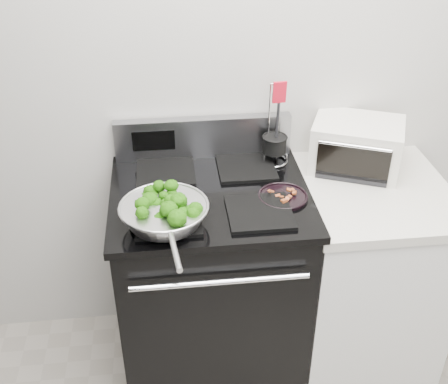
{
  "coord_description": "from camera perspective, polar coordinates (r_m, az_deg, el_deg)",
  "views": [
    {
      "loc": [
        -0.46,
        -0.45,
        2.14
      ],
      "look_at": [
        -0.25,
        1.36,
        0.98
      ],
      "focal_mm": 45.0,
      "sensor_mm": 36.0,
      "label": 1
    }
  ],
  "objects": [
    {
      "name": "bacon_plate",
      "position": [
        2.19,
        6.0,
        -0.23
      ],
      "size": [
        0.19,
        0.19,
        0.04
      ],
      "rotation": [
        0.0,
        0.0,
        0.1
      ],
      "color": "black",
      "rests_on": "gas_range"
    },
    {
      "name": "broccoli_pile",
      "position": [
        2.01,
        -6.12,
        -1.63
      ],
      "size": [
        0.26,
        0.26,
        0.09
      ],
      "primitive_type": null,
      "color": "#0E3204",
      "rests_on": "skillet"
    },
    {
      "name": "back_wall",
      "position": [
        2.39,
        5.02,
        12.97
      ],
      "size": [
        4.0,
        0.02,
        2.7
      ],
      "primitive_type": "cube",
      "color": "beige",
      "rests_on": "ground"
    },
    {
      "name": "skillet",
      "position": [
        2.02,
        -6.08,
        -2.11
      ],
      "size": [
        0.33,
        0.52,
        0.07
      ],
      "rotation": [
        0.0,
        0.0,
        0.11
      ],
      "color": "silver",
      "rests_on": "gas_range"
    },
    {
      "name": "toaster_oven",
      "position": [
        2.47,
        13.32,
        4.65
      ],
      "size": [
        0.45,
        0.4,
        0.21
      ],
      "rotation": [
        0.0,
        0.0,
        -0.41
      ],
      "color": "silver",
      "rests_on": "counter"
    },
    {
      "name": "gas_range",
      "position": [
        2.5,
        -1.3,
        -8.96
      ],
      "size": [
        0.79,
        0.69,
        1.13
      ],
      "color": "black",
      "rests_on": "floor"
    },
    {
      "name": "utensil_holder",
      "position": [
        2.41,
        5.13,
        4.43
      ],
      "size": [
        0.12,
        0.12,
        0.37
      ],
      "rotation": [
        0.0,
        0.0,
        0.09
      ],
      "color": "silver",
      "rests_on": "gas_range"
    },
    {
      "name": "counter",
      "position": [
        2.65,
        13.79,
        -8.06
      ],
      "size": [
        0.62,
        0.68,
        0.92
      ],
      "color": "white",
      "rests_on": "floor"
    }
  ]
}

